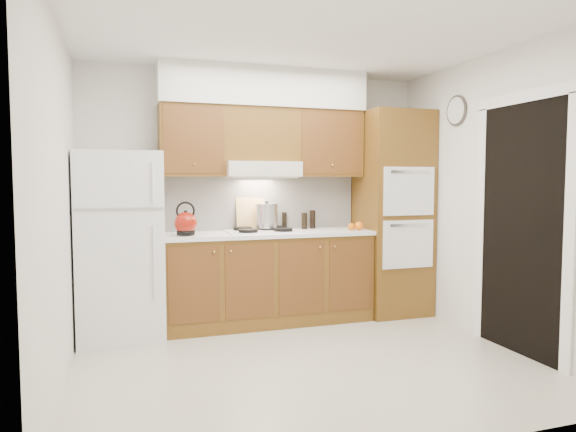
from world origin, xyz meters
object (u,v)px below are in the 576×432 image
object	(u,v)px
oven_cabinet	(392,213)
kettle	(186,223)
fridge	(120,246)
stock_pot	(267,216)

from	to	relation	value
oven_cabinet	kettle	world-z (taller)	oven_cabinet
fridge	stock_pot	xyz separation A→B (m)	(1.45, 0.17, 0.23)
stock_pot	kettle	bearing A→B (deg)	-165.06
fridge	oven_cabinet	bearing A→B (deg)	0.70
kettle	fridge	bearing A→B (deg)	-177.55
fridge	kettle	world-z (taller)	fridge
fridge	stock_pot	world-z (taller)	fridge
oven_cabinet	kettle	bearing A→B (deg)	-177.64
fridge	oven_cabinet	xyz separation A→B (m)	(2.85, 0.03, 0.24)
fridge	oven_cabinet	world-z (taller)	oven_cabinet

